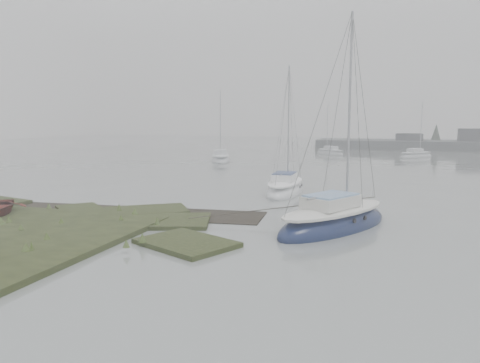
# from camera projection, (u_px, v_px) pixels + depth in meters

# --- Properties ---
(ground) EXTENTS (160.00, 160.00, 0.00)m
(ground) POSITION_uv_depth(u_px,v_px,m) (311.00, 167.00, 46.35)
(ground) COLOR slate
(ground) RESTS_ON ground
(sailboat_main) EXTENTS (5.32, 7.28, 9.90)m
(sailboat_main) POSITION_uv_depth(u_px,v_px,m) (334.00, 222.00, 20.08)
(sailboat_main) COLOR #0F1839
(sailboat_main) RESTS_ON ground
(sailboat_white) EXTENTS (2.14, 6.19, 8.68)m
(sailboat_white) POSITION_uv_depth(u_px,v_px,m) (285.00, 189.00, 29.75)
(sailboat_white) COLOR silver
(sailboat_white) RESTS_ON ground
(sailboat_far_a) EXTENTS (4.03, 6.39, 8.58)m
(sailboat_far_a) POSITION_uv_depth(u_px,v_px,m) (221.00, 159.00, 51.89)
(sailboat_far_a) COLOR #AEB3B7
(sailboat_far_a) RESTS_ON ground
(sailboat_far_b) EXTENTS (4.80, 4.97, 7.34)m
(sailboat_far_b) POSITION_uv_depth(u_px,v_px,m) (416.00, 156.00, 57.44)
(sailboat_far_b) COLOR #B7BCC1
(sailboat_far_b) RESTS_ON ground
(sailboat_far_c) EXTENTS (4.84, 4.75, 7.20)m
(sailboat_far_c) POSITION_uv_depth(u_px,v_px,m) (330.00, 153.00, 62.68)
(sailboat_far_c) COLOR #AEB1B8
(sailboat_far_c) RESTS_ON ground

